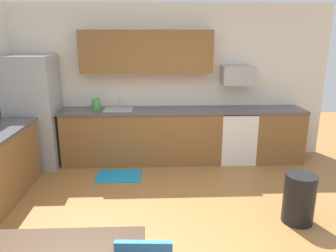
# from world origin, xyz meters

# --- Properties ---
(ground_plane) EXTENTS (12.00, 12.00, 0.00)m
(ground_plane) POSITION_xyz_m (0.00, 0.00, 0.00)
(ground_plane) COLOR #9E6B38
(wall_back) EXTENTS (5.80, 0.10, 2.70)m
(wall_back) POSITION_xyz_m (0.00, 2.65, 1.35)
(wall_back) COLOR silver
(wall_back) RESTS_ON ground
(cabinet_run_back) EXTENTS (2.70, 0.60, 0.90)m
(cabinet_run_back) POSITION_xyz_m (-0.40, 2.30, 0.45)
(cabinet_run_back) COLOR brown
(cabinet_run_back) RESTS_ON ground
(cabinet_run_back_right) EXTENTS (0.85, 0.60, 0.90)m
(cabinet_run_back_right) POSITION_xyz_m (1.98, 2.30, 0.45)
(cabinet_run_back_right) COLOR brown
(cabinet_run_back_right) RESTS_ON ground
(countertop_back) EXTENTS (4.80, 0.64, 0.04)m
(countertop_back) POSITION_xyz_m (0.00, 2.30, 0.92)
(countertop_back) COLOR #4C4C51
(countertop_back) RESTS_ON cabinet_run_back
(upper_cabinets_back) EXTENTS (2.20, 0.34, 0.70)m
(upper_cabinets_back) POSITION_xyz_m (-0.30, 2.43, 1.90)
(upper_cabinets_back) COLOR brown
(refrigerator) EXTENTS (0.76, 0.70, 1.86)m
(refrigerator) POSITION_xyz_m (-2.18, 2.22, 0.93)
(refrigerator) COLOR #9EA0A5
(refrigerator) RESTS_ON ground
(oven_range) EXTENTS (0.60, 0.60, 0.91)m
(oven_range) POSITION_xyz_m (1.25, 2.30, 0.46)
(oven_range) COLOR white
(oven_range) RESTS_ON ground
(microwave) EXTENTS (0.54, 0.36, 0.32)m
(microwave) POSITION_xyz_m (1.25, 2.40, 1.51)
(microwave) COLOR #9EA0A5
(sink_basin) EXTENTS (0.48, 0.40, 0.14)m
(sink_basin) POSITION_xyz_m (-0.79, 2.30, 0.88)
(sink_basin) COLOR #A5A8AD
(sink_basin) RESTS_ON countertop_back
(sink_faucet) EXTENTS (0.02, 0.02, 0.24)m
(sink_faucet) POSITION_xyz_m (-0.79, 2.48, 1.04)
(sink_faucet) COLOR #B2B5BA
(sink_faucet) RESTS_ON countertop_back
(trash_bin) EXTENTS (0.36, 0.36, 0.60)m
(trash_bin) POSITION_xyz_m (1.51, 0.27, 0.30)
(trash_bin) COLOR black
(trash_bin) RESTS_ON ground
(floor_mat) EXTENTS (0.70, 0.50, 0.01)m
(floor_mat) POSITION_xyz_m (-0.75, 1.65, 0.01)
(floor_mat) COLOR #198CBF
(floor_mat) RESTS_ON ground
(kettle) EXTENTS (0.14, 0.14, 0.20)m
(kettle) POSITION_xyz_m (-1.17, 2.35, 1.02)
(kettle) COLOR #4CA54C
(kettle) RESTS_ON countertop_back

